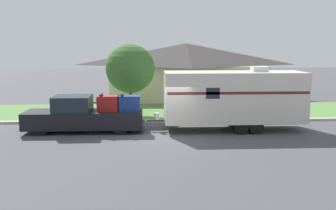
{
  "coord_description": "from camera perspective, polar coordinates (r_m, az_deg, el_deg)",
  "views": [
    {
      "loc": [
        -0.87,
        -18.32,
        4.52
      ],
      "look_at": [
        0.15,
        1.44,
        1.4
      ],
      "focal_mm": 40.0,
      "sensor_mm": 36.0,
      "label": 1
    }
  ],
  "objects": [
    {
      "name": "ground_plane",
      "position": [
        18.88,
        -0.23,
        -4.89
      ],
      "size": [
        120.0,
        120.0,
        0.0
      ],
      "primitive_type": "plane",
      "color": "#47474C"
    },
    {
      "name": "curb_strip",
      "position": [
        22.53,
        -0.69,
        -2.43
      ],
      "size": [
        80.0,
        0.3,
        0.14
      ],
      "color": "beige",
      "rests_on": "ground_plane"
    },
    {
      "name": "lawn_strip",
      "position": [
        26.12,
        -1.0,
        -0.97
      ],
      "size": [
        80.0,
        7.0,
        0.03
      ],
      "color": "#568442",
      "rests_on": "ground_plane"
    },
    {
      "name": "house_across_street",
      "position": [
        32.78,
        2.75,
        5.37
      ],
      "size": [
        13.73,
        7.32,
        4.77
      ],
      "color": "beige",
      "rests_on": "ground_plane"
    },
    {
      "name": "pickup_truck",
      "position": [
        20.37,
        -12.46,
        -1.51
      ],
      "size": [
        6.31,
        1.92,
        2.04
      ],
      "color": "black",
      "rests_on": "ground_plane"
    },
    {
      "name": "travel_trailer",
      "position": [
        20.46,
        9.99,
        1.26
      ],
      "size": [
        8.4,
        2.41,
        3.45
      ],
      "color": "black",
      "rests_on": "ground_plane"
    },
    {
      "name": "mailbox",
      "position": [
        24.78,
        18.1,
        0.5
      ],
      "size": [
        0.48,
        0.2,
        1.39
      ],
      "color": "brown",
      "rests_on": "ground_plane"
    },
    {
      "name": "tree_in_yard",
      "position": [
        24.45,
        -5.78,
        5.53
      ],
      "size": [
        3.18,
        3.18,
        4.68
      ],
      "color": "brown",
      "rests_on": "ground_plane"
    }
  ]
}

